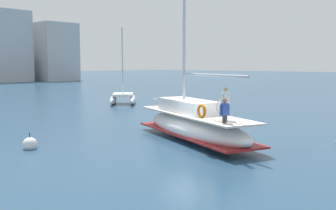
# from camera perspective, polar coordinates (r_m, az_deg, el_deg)

# --- Properties ---
(ground_plane) EXTENTS (400.00, 400.00, 0.00)m
(ground_plane) POSITION_cam_1_polar(r_m,az_deg,el_deg) (20.05, 2.70, -5.94)
(ground_plane) COLOR navy
(main_sailboat) EXTENTS (5.45, 9.85, 13.77)m
(main_sailboat) POSITION_cam_1_polar(r_m,az_deg,el_deg) (21.33, 3.77, -2.73)
(main_sailboat) COLOR white
(main_sailboat) RESTS_ON ground
(moored_catamaran) EXTENTS (5.60, 5.77, 7.88)m
(moored_catamaran) POSITION_cam_1_polar(r_m,az_deg,el_deg) (41.28, -6.58, 1.04)
(moored_catamaran) COLOR white
(moored_catamaran) RESTS_ON ground
(mooring_buoy) EXTENTS (0.72, 0.72, 0.96)m
(mooring_buoy) POSITION_cam_1_polar(r_m,az_deg,el_deg) (20.39, -19.49, -5.46)
(mooring_buoy) COLOR silver
(mooring_buoy) RESTS_ON ground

